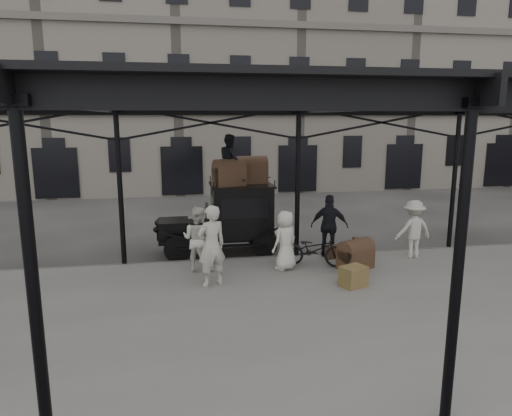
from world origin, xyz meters
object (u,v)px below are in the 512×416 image
(taxi, at_px, (231,215))
(steamer_trunk_roof_near, at_px, (229,175))
(bicycle, at_px, (314,249))
(porter_left, at_px, (212,246))
(porter_official, at_px, (329,226))
(steamer_trunk_platform, at_px, (356,256))

(taxi, distance_m, steamer_trunk_roof_near, 1.34)
(bicycle, bearing_deg, porter_left, 128.30)
(bicycle, height_order, steamer_trunk_roof_near, steamer_trunk_roof_near)
(taxi, xyz_separation_m, porter_official, (2.74, -1.35, -0.13))
(porter_left, bearing_deg, porter_official, -174.71)
(steamer_trunk_roof_near, xyz_separation_m, steamer_trunk_platform, (3.17, -2.29, -2.02))
(porter_official, distance_m, steamer_trunk_platform, 1.38)
(steamer_trunk_platform, bearing_deg, porter_official, 80.57)
(steamer_trunk_roof_near, relative_size, steamer_trunk_platform, 0.98)
(porter_left, bearing_deg, bicycle, 177.56)
(porter_left, bearing_deg, steamer_trunk_roof_near, -126.23)
(porter_official, bearing_deg, taxi, -6.08)
(bicycle, xyz_separation_m, steamer_trunk_platform, (1.06, -0.38, -0.13))
(porter_official, distance_m, steamer_trunk_roof_near, 3.35)
(taxi, height_order, steamer_trunk_platform, taxi)
(taxi, bearing_deg, steamer_trunk_roof_near, -108.07)
(taxi, distance_m, porter_left, 3.26)
(steamer_trunk_platform, bearing_deg, taxi, 114.53)
(porter_left, xyz_separation_m, bicycle, (2.89, 0.99, -0.52))
(taxi, bearing_deg, porter_left, -105.15)
(steamer_trunk_roof_near, bearing_deg, taxi, 54.85)
(taxi, relative_size, steamer_trunk_roof_near, 4.00)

